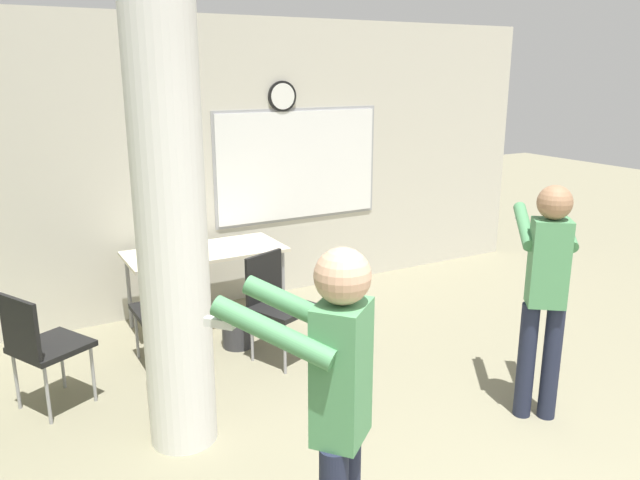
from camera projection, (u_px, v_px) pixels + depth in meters
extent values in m
cube|color=beige|center=(195.00, 167.00, 5.99)|extent=(8.00, 0.12, 2.80)
cylinder|color=black|center=(282.00, 96.00, 6.18)|extent=(0.30, 0.03, 0.30)
cylinder|color=white|center=(283.00, 96.00, 6.17)|extent=(0.25, 0.01, 0.25)
cube|color=#99999E|center=(298.00, 165.00, 6.46)|extent=(1.86, 0.01, 1.16)
cube|color=white|center=(299.00, 165.00, 6.45)|extent=(1.80, 0.02, 1.10)
cylinder|color=white|center=(171.00, 229.00, 3.68)|extent=(0.42, 0.42, 2.80)
cube|color=beige|center=(205.00, 252.00, 5.66)|extent=(1.41, 0.67, 0.03)
cylinder|color=gray|center=(144.00, 312.00, 5.22)|extent=(0.04, 0.04, 0.69)
cylinder|color=gray|center=(283.00, 286.00, 5.83)|extent=(0.04, 0.04, 0.69)
cylinder|color=gray|center=(129.00, 292.00, 5.69)|extent=(0.04, 0.04, 0.69)
cylinder|color=gray|center=(259.00, 270.00, 6.29)|extent=(0.04, 0.04, 0.69)
cylinder|color=#1E6B2D|center=(160.00, 246.00, 5.51)|extent=(0.07, 0.07, 0.16)
cylinder|color=#1E6B2D|center=(159.00, 234.00, 5.48)|extent=(0.03, 0.03, 0.07)
cylinder|color=#38383D|center=(238.00, 329.00, 5.35)|extent=(0.27, 0.27, 0.31)
cube|color=black|center=(163.00, 310.00, 4.99)|extent=(0.44, 0.44, 0.04)
cube|color=black|center=(168.00, 291.00, 4.76)|extent=(0.40, 0.03, 0.40)
cylinder|color=#99999E|center=(179.00, 325.00, 5.29)|extent=(0.02, 0.02, 0.43)
cylinder|color=#99999E|center=(137.00, 333.00, 5.12)|extent=(0.02, 0.02, 0.43)
cylinder|color=#99999E|center=(193.00, 340.00, 4.99)|extent=(0.02, 0.02, 0.43)
cylinder|color=#99999E|center=(148.00, 350.00, 4.82)|extent=(0.02, 0.02, 0.43)
cube|color=black|center=(51.00, 347.00, 4.33)|extent=(0.59, 0.59, 0.04)
cube|color=black|center=(20.00, 327.00, 4.10)|extent=(0.21, 0.37, 0.40)
cylinder|color=#99999E|center=(93.00, 374.00, 4.44)|extent=(0.02, 0.02, 0.43)
cylinder|color=#99999E|center=(62.00, 361.00, 4.63)|extent=(0.02, 0.02, 0.43)
cylinder|color=#99999E|center=(48.00, 395.00, 4.15)|extent=(0.02, 0.02, 0.43)
cylinder|color=#99999E|center=(16.00, 381.00, 4.34)|extent=(0.02, 0.02, 0.43)
cube|color=black|center=(283.00, 308.00, 5.02)|extent=(0.57, 0.57, 0.04)
cube|color=black|center=(264.00, 277.00, 5.09)|extent=(0.38, 0.17, 0.40)
cylinder|color=#99999E|center=(285.00, 348.00, 4.84)|extent=(0.02, 0.02, 0.43)
cylinder|color=#99999E|center=(314.00, 334.00, 5.11)|extent=(0.02, 0.02, 0.43)
cylinder|color=#99999E|center=(252.00, 336.00, 5.06)|extent=(0.02, 0.02, 0.43)
cylinder|color=#99999E|center=(282.00, 323.00, 5.33)|extent=(0.02, 0.02, 0.43)
cube|color=#4C8C59|center=(342.00, 373.00, 2.50)|extent=(0.31, 0.30, 0.59)
sphere|color=tan|center=(343.00, 276.00, 2.39)|extent=(0.23, 0.23, 0.23)
cylinder|color=#4C8C59|center=(300.00, 309.00, 2.66)|extent=(0.40, 0.46, 0.24)
cylinder|color=#4C8C59|center=(273.00, 332.00, 2.42)|extent=(0.40, 0.46, 0.24)
cube|color=white|center=(220.00, 323.00, 2.50)|extent=(0.11, 0.12, 0.04)
cylinder|color=#1E2338|center=(551.00, 362.00, 4.19)|extent=(0.12, 0.12, 0.81)
cylinder|color=#1E2338|center=(526.00, 361.00, 4.21)|extent=(0.12, 0.12, 0.81)
cube|color=#4C8C59|center=(549.00, 263.00, 4.02)|extent=(0.30, 0.29, 0.58)
sphere|color=#997051|center=(555.00, 202.00, 3.91)|extent=(0.22, 0.22, 0.22)
cylinder|color=#4C8C59|center=(565.00, 227.00, 4.17)|extent=(0.38, 0.46, 0.23)
cylinder|color=#4C8C59|center=(524.00, 226.00, 4.20)|extent=(0.38, 0.46, 0.23)
cube|color=white|center=(519.00, 218.00, 4.42)|extent=(0.11, 0.12, 0.04)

